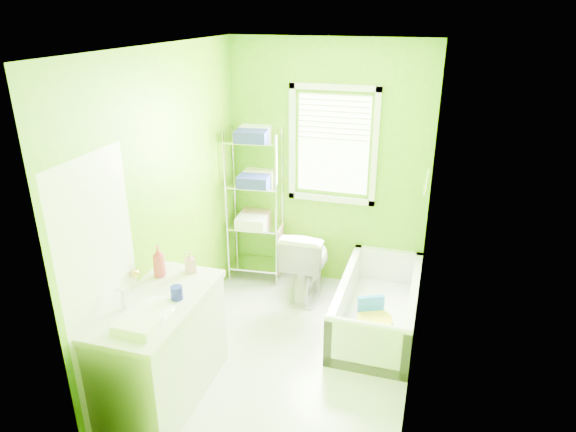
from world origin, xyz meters
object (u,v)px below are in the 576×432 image
(vanity, at_px, (161,347))
(wire_shelf_unit, at_px, (256,190))
(bathtub, at_px, (377,311))
(toilet, at_px, (307,261))

(vanity, height_order, wire_shelf_unit, wire_shelf_unit)
(bathtub, distance_m, toilet, 0.91)
(bathtub, xyz_separation_m, wire_shelf_unit, (-1.42, 0.59, 0.89))
(bathtub, xyz_separation_m, toilet, (-0.80, 0.38, 0.23))
(toilet, bearing_deg, bathtub, 153.43)
(toilet, xyz_separation_m, wire_shelf_unit, (-0.63, 0.22, 0.66))
(toilet, bearing_deg, wire_shelf_unit, -20.19)
(bathtub, relative_size, toilet, 1.96)
(wire_shelf_unit, bearing_deg, toilet, -19.00)
(vanity, bearing_deg, toilet, 70.17)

